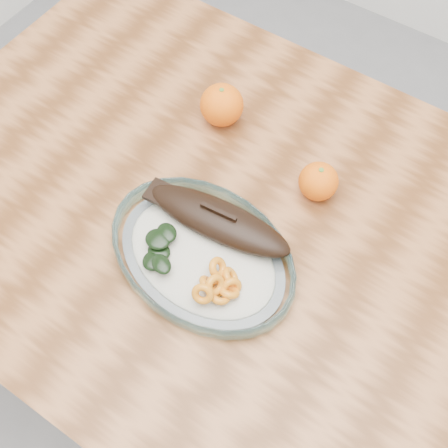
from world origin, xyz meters
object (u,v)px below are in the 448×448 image
object	(u,v)px
orange_left	(222,105)
orange_right	(318,181)
plated_meal	(203,252)
dining_table	(239,249)

from	to	relation	value
orange_left	orange_right	size ratio (longest dim) A/B	1.18
orange_right	orange_left	bearing A→B (deg)	168.56
plated_meal	orange_left	world-z (taller)	plated_meal
dining_table	plated_meal	world-z (taller)	plated_meal
plated_meal	orange_right	size ratio (longest dim) A/B	9.51
plated_meal	orange_left	xyz separation A→B (m)	(-0.13, 0.25, 0.02)
dining_table	plated_meal	bearing A→B (deg)	-97.93
dining_table	orange_right	world-z (taller)	orange_right
orange_left	orange_right	world-z (taller)	orange_left
dining_table	orange_right	xyz separation A→B (m)	(0.07, 0.12, 0.13)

